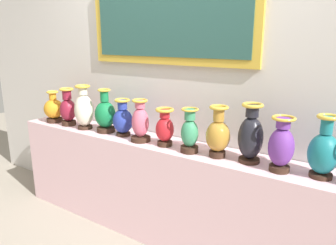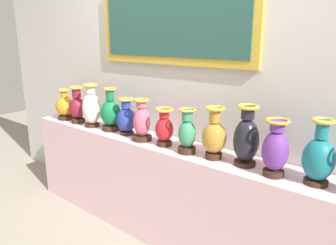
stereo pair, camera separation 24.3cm
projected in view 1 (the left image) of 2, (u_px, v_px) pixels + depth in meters
The scene contains 15 objects.
ground_plane at pixel (168, 237), 2.69m from camera, with size 11.28×11.28×0.00m, color gray.
display_shelf at pixel (168, 192), 2.58m from camera, with size 3.09×0.37×0.82m, color beige.
back_wall at pixel (185, 65), 2.53m from camera, with size 5.28×0.14×2.79m.
vase_amber at pixel (54, 109), 3.11m from camera, with size 0.18×0.18×0.30m.
vase_burgundy at pixel (68, 109), 2.98m from camera, with size 0.15×0.15×0.35m.
vase_ivory at pixel (84, 109), 2.86m from camera, with size 0.17×0.17×0.39m.
vase_emerald at pixel (105, 115), 2.77m from camera, with size 0.18×0.18×0.37m.
vase_cobalt at pixel (123, 120), 2.66m from camera, with size 0.17×0.17×0.31m.
vase_rose at pixel (140, 123), 2.52m from camera, with size 0.16×0.16×0.33m.
vase_crimson at pixel (165, 128), 2.41m from camera, with size 0.14×0.14×0.29m.
vase_jade at pixel (190, 133), 2.27m from camera, with size 0.13×0.13×0.32m.
vase_ochre at pixel (218, 135), 2.17m from camera, with size 0.17×0.17×0.36m.
vase_onyx at pixel (251, 136), 2.08m from camera, with size 0.16×0.16×0.39m.
vase_violet at pixel (281, 146), 1.93m from camera, with size 0.15×0.15×0.34m.
vase_teal at pixel (323, 152), 1.85m from camera, with size 0.17×0.17×0.38m.
Camera 1 is at (1.31, -1.96, 1.61)m, focal length 34.42 mm.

